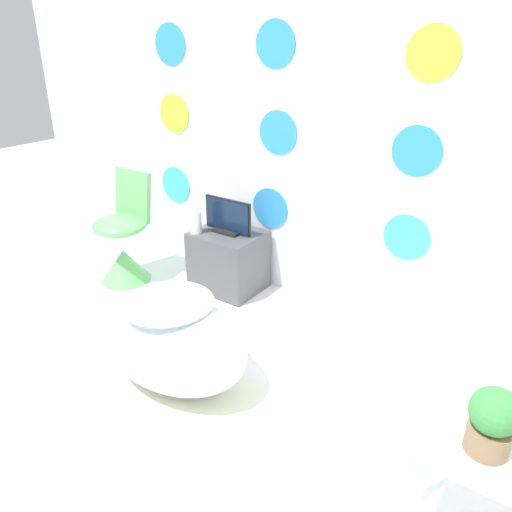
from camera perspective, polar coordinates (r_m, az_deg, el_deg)
ground_plane at (r=2.63m, az=-22.89°, el=-19.09°), size 12.00×12.00×0.00m
wall_back_dotted at (r=3.33m, az=2.63°, el=17.09°), size 4.94×0.05×2.60m
rug at (r=2.78m, az=-11.53°, el=-14.46°), size 1.40×0.71×0.01m
bathtub at (r=2.68m, az=-9.68°, el=-9.43°), size 0.90×0.57×0.49m
chair at (r=3.80m, az=-14.90°, el=1.15°), size 0.39×0.39×0.81m
tv_cabinet at (r=3.58m, az=-3.16°, el=-0.49°), size 0.47×0.40×0.43m
tv at (r=3.45m, az=-3.26°, el=4.35°), size 0.38×0.12×0.24m
vase at (r=3.48m, az=-6.93°, el=3.95°), size 0.08×0.08×0.19m
side_table at (r=1.95m, az=24.14°, el=-21.63°), size 0.44×0.32×0.49m
potted_plant_left at (r=1.81m, az=25.41°, el=-16.59°), size 0.16×0.16×0.24m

